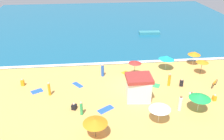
# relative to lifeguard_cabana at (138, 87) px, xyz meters

# --- Properties ---
(ground_plane) EXTENTS (60.00, 60.00, 0.00)m
(ground_plane) POSITION_rel_lifeguard_cabana_xyz_m (-0.43, 2.93, -1.42)
(ground_plane) COLOR #E0A856
(ocean_water) EXTENTS (60.00, 44.00, 0.10)m
(ocean_water) POSITION_rel_lifeguard_cabana_xyz_m (-0.43, 30.93, -1.37)
(ocean_water) COLOR #196084
(ocean_water) RESTS_ON ground_plane
(wave_breaker_foam) EXTENTS (57.00, 0.70, 0.01)m
(wave_breaker_foam) POSITION_rel_lifeguard_cabana_xyz_m (-0.43, 9.23, -1.32)
(wave_breaker_foam) COLOR white
(wave_breaker_foam) RESTS_ON ocean_water
(lifeguard_cabana) EXTENTS (2.76, 2.52, 2.80)m
(lifeguard_cabana) POSITION_rel_lifeguard_cabana_xyz_m (0.00, 0.00, 0.00)
(lifeguard_cabana) COLOR white
(lifeguard_cabana) RESTS_ON ground_plane
(beach_umbrella_0) EXTENTS (3.02, 3.01, 2.13)m
(beach_umbrella_0) POSITION_rel_lifeguard_cabana_xyz_m (5.22, 6.61, 0.38)
(beach_umbrella_0) COLOR silver
(beach_umbrella_0) RESTS_ON ground_plane
(beach_umbrella_1) EXTENTS (2.22, 2.23, 2.10)m
(beach_umbrella_1) POSITION_rel_lifeguard_cabana_xyz_m (5.61, -2.91, 0.41)
(beach_umbrella_1) COLOR silver
(beach_umbrella_1) RESTS_ON ground_plane
(beach_umbrella_2) EXTENTS (2.35, 2.35, 2.22)m
(beach_umbrella_2) POSITION_rel_lifeguard_cabana_xyz_m (0.56, 5.10, 0.62)
(beach_umbrella_2) COLOR #4C3823
(beach_umbrella_2) RESTS_ON ground_plane
(beach_umbrella_3) EXTENTS (2.43, 2.41, 1.98)m
(beach_umbrella_3) POSITION_rel_lifeguard_cabana_xyz_m (1.16, -4.13, 0.31)
(beach_umbrella_3) COLOR silver
(beach_umbrella_3) RESTS_ON ground_plane
(beach_umbrella_5) EXTENTS (3.03, 3.03, 1.94)m
(beach_umbrella_5) POSITION_rel_lifeguard_cabana_xyz_m (-4.91, -5.55, 0.30)
(beach_umbrella_5) COLOR #4C3823
(beach_umbrella_5) RESTS_ON ground_plane
(beach_umbrella_6) EXTENTS (1.84, 1.84, 2.12)m
(beach_umbrella_6) POSITION_rel_lifeguard_cabana_xyz_m (9.39, 4.77, 0.51)
(beach_umbrella_6) COLOR #4C3823
(beach_umbrella_6) RESTS_ON ground_plane
(beach_umbrella_7) EXTENTS (2.08, 2.09, 2.04)m
(beach_umbrella_7) POSITION_rel_lifeguard_cabana_xyz_m (9.60, 7.70, 0.37)
(beach_umbrella_7) COLOR silver
(beach_umbrella_7) RESTS_ON ground_plane
(parked_bicycle) EXTENTS (1.37, 1.28, 0.76)m
(parked_bicycle) POSITION_rel_lifeguard_cabana_xyz_m (9.77, 1.67, -1.04)
(parked_bicycle) COLOR black
(parked_bicycle) RESTS_ON ground_plane
(beachgoer_0) EXTENTS (0.54, 0.54, 0.79)m
(beachgoer_0) POSITION_rel_lifeguard_cabana_xyz_m (5.94, -0.54, -1.10)
(beachgoer_0) COLOR white
(beachgoer_0) RESTS_ON ground_plane
(beachgoer_1) EXTENTS (0.38, 0.38, 1.66)m
(beachgoer_1) POSITION_rel_lifeguard_cabana_xyz_m (4.31, 2.39, -0.62)
(beachgoer_1) COLOR orange
(beachgoer_1) RESTS_ON ground_plane
(beachgoer_2) EXTENTS (0.39, 0.39, 1.68)m
(beachgoer_2) POSITION_rel_lifeguard_cabana_xyz_m (-9.87, 1.68, -0.60)
(beachgoer_2) COLOR orange
(beachgoer_2) RESTS_ON ground_plane
(beachgoer_3) EXTENTS (0.38, 0.38, 0.94)m
(beachgoer_3) POSITION_rel_lifeguard_cabana_xyz_m (-13.45, 4.16, -1.01)
(beachgoer_3) COLOR orange
(beachgoer_3) RESTS_ON ground_plane
(beachgoer_4) EXTENTS (0.39, 0.39, 1.56)m
(beachgoer_4) POSITION_rel_lifeguard_cabana_xyz_m (-6.20, -2.25, -0.68)
(beachgoer_4) COLOR green
(beachgoer_4) RESTS_ON ground_plane
(beachgoer_5) EXTENTS (0.61, 0.61, 0.80)m
(beachgoer_5) POSITION_rel_lifeguard_cabana_xyz_m (-6.99, -1.29, -1.10)
(beachgoer_5) COLOR black
(beachgoer_5) RESTS_ON ground_plane
(beachgoer_6) EXTENTS (0.53, 0.53, 0.93)m
(beachgoer_6) POSITION_rel_lifeguard_cabana_xyz_m (5.79, 2.14, -1.03)
(beachgoer_6) COLOR black
(beachgoer_6) RESTS_ON ground_plane
(beachgoer_7) EXTENTS (0.48, 0.48, 1.73)m
(beachgoer_7) POSITION_rel_lifeguard_cabana_xyz_m (3.85, -2.53, -0.62)
(beachgoer_7) COLOR white
(beachgoer_7) RESTS_ON ground_plane
(beachgoer_8) EXTENTS (0.43, 0.43, 1.76)m
(beachgoer_8) POSITION_rel_lifeguard_cabana_xyz_m (-3.58, 5.60, -0.60)
(beachgoer_8) COLOR blue
(beachgoer_8) RESTS_ON ground_plane
(beachgoer_9) EXTENTS (0.37, 0.37, 0.81)m
(beachgoer_9) POSITION_rel_lifeguard_cabana_xyz_m (8.29, -1.22, -1.07)
(beachgoer_9) COLOR orange
(beachgoer_9) RESTS_ON ground_plane
(beach_towel_0) EXTENTS (1.92, 1.65, 0.01)m
(beach_towel_0) POSITION_rel_lifeguard_cabana_xyz_m (-3.73, -1.66, -1.42)
(beach_towel_0) COLOR blue
(beach_towel_0) RESTS_ON ground_plane
(beach_towel_1) EXTENTS (1.58, 1.42, 0.01)m
(beach_towel_1) POSITION_rel_lifeguard_cabana_xyz_m (-11.51, 2.62, -1.42)
(beach_towel_1) COLOR blue
(beach_towel_1) RESTS_ON ground_plane
(beach_towel_2) EXTENTS (1.31, 1.36, 0.01)m
(beach_towel_2) POSITION_rel_lifeguard_cabana_xyz_m (2.75, 2.51, -1.42)
(beach_towel_2) COLOR green
(beach_towel_2) RESTS_ON ground_plane
(beach_towel_3) EXTENTS (1.49, 1.66, 0.01)m
(beach_towel_3) POSITION_rel_lifeguard_cabana_xyz_m (-6.79, 3.63, -1.42)
(beach_towel_3) COLOR blue
(beach_towel_3) RESTS_ON ground_plane
(beach_towel_4) EXTENTS (1.60, 1.76, 0.01)m
(beach_towel_4) POSITION_rel_lifeguard_cabana_xyz_m (-0.28, 5.94, -1.42)
(beach_towel_4) COLOR orange
(beach_towel_4) RESTS_ON ground_plane
(small_boat_0) EXTENTS (4.06, 1.39, 0.53)m
(small_boat_0) POSITION_rel_lifeguard_cabana_xyz_m (6.62, 21.56, -1.06)
(small_boat_0) COLOR teal
(small_boat_0) RESTS_ON ocean_water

